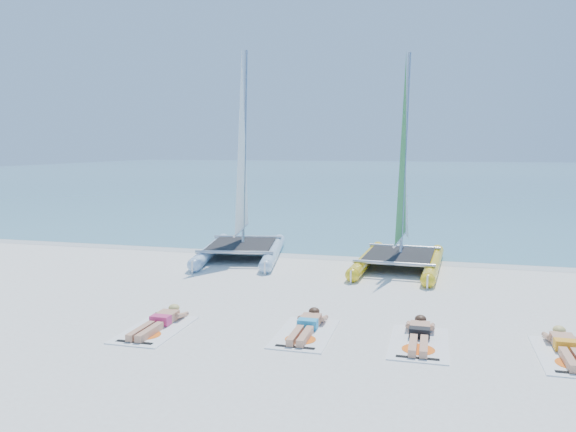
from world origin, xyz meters
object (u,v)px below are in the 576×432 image
Objects in this scene: catamaran_yellow at (403,196)px; sunbather_d at (567,346)px; towel_b at (305,334)px; sunbather_b at (307,325)px; sunbather_a at (160,321)px; towel_a at (155,329)px; catamaran_blue at (242,193)px; sunbather_c at (419,334)px; towel_c at (419,343)px; towel_d at (569,357)px.

sunbather_d is (3.12, -6.50, -1.90)m from catamaran_yellow.
sunbather_b is (-0.00, 0.19, 0.11)m from towel_b.
towel_a is at bearing -90.00° from sunbather_a.
towel_b is (3.57, -6.66, -2.01)m from catamaran_blue.
sunbather_c is at bearing 8.31° from towel_a.
catamaran_yellow is 3.71× the size of sunbather_d.
towel_a and towel_c have the same top height.
sunbather_a is 2.84m from sunbather_b.
towel_b is (2.79, 0.49, 0.00)m from towel_a.
sunbather_a is at bearing -176.17° from towel_c.
catamaran_yellow is 3.71× the size of sunbather_c.
towel_b is at bearing -173.95° from sunbather_c.
sunbather_b is (2.79, 0.68, 0.11)m from towel_a.
towel_c is at bearing 3.83° from sunbather_a.
towel_d is (2.41, -0.02, 0.00)m from towel_c.
catamaran_yellow reaches higher than sunbather_c.
towel_c is at bearing -175.98° from sunbather_d.
towel_a is 1.07× the size of sunbather_d.
catamaran_yellow is 3.46× the size of towel_a.
catamaran_blue is at bearing -176.38° from catamaran_yellow.
sunbather_c is (4.85, 0.71, 0.11)m from towel_a.
towel_a is 1.00× the size of towel_d.
catamaran_blue is at bearing 96.18° from towel_a.
towel_a is 0.22m from sunbather_a.
catamaran_yellow is at bearing 114.96° from towel_d.
sunbather_b is 1.00× the size of sunbather_c.
catamaran_yellow is 7.00m from towel_c.
catamaran_yellow is 3.71× the size of sunbather_b.
sunbather_c is 2.41m from sunbather_d.
catamaran_blue is 10.62m from towel_d.
sunbather_a and sunbather_b have the same top height.
sunbather_b is 0.93× the size of towel_c.
catamaran_blue is 3.65× the size of towel_c.
sunbather_a is at bearing -117.43° from catamaran_yellow.
sunbather_a is 1.00× the size of sunbather_b.
towel_c is at bearing -60.41° from catamaran_blue.
sunbather_b reaches higher than towel_c.
sunbather_d is at bearing -61.22° from catamaran_yellow.
catamaran_yellow reaches higher than sunbather_b.
sunbather_b is at bearing -179.28° from sunbather_c.
towel_a is 1.07× the size of sunbather_a.
towel_b and towel_d have the same top height.
sunbather_b is at bearing 13.73° from towel_a.
sunbather_c reaches higher than towel_d.
sunbather_c is at bearing 179.45° from sunbather_d.
sunbather_c is at bearing 6.08° from sunbather_a.
towel_c is (2.06, 0.03, 0.00)m from towel_b.
sunbather_a is 7.26m from towel_d.
catamaran_blue is 10.48m from sunbather_d.
catamaran_yellow reaches higher than towel_a.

